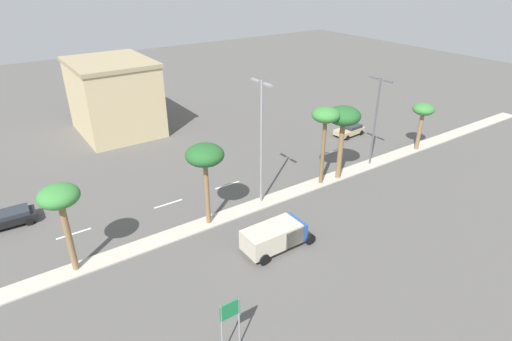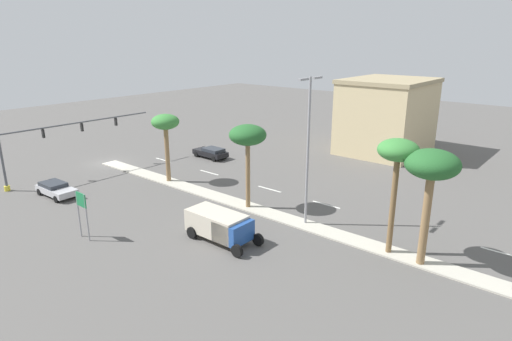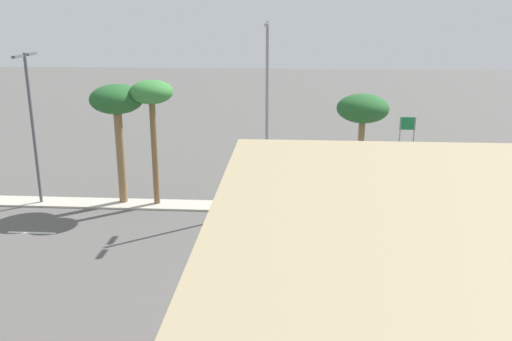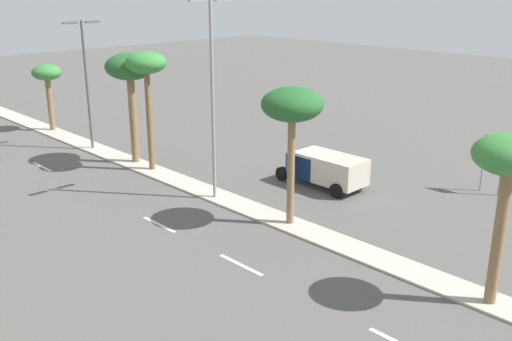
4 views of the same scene
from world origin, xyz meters
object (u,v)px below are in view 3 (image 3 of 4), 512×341
(palm_tree_near, at_px, (117,103))
(box_truck, at_px, (312,164))
(street_lamp_front, at_px, (32,117))
(palm_tree_center, at_px, (363,111))
(directional_road_sign, at_px, (407,130))
(palm_tree_trailing, at_px, (152,97))
(street_lamp_mid, at_px, (267,105))

(palm_tree_near, bearing_deg, box_truck, -64.78)
(palm_tree_near, xyz_separation_m, street_lamp_front, (-0.45, 5.38, -0.85))
(palm_tree_center, bearing_deg, palm_tree_near, 89.13)
(palm_tree_center, distance_m, street_lamp_front, 20.62)
(street_lamp_front, bearing_deg, palm_tree_center, -89.41)
(palm_tree_near, distance_m, street_lamp_front, 5.46)
(directional_road_sign, bearing_deg, palm_tree_trailing, 124.04)
(street_lamp_front, bearing_deg, box_truck, -70.50)
(directional_road_sign, bearing_deg, street_lamp_mid, 139.01)
(box_truck, bearing_deg, palm_tree_near, 115.22)
(palm_tree_trailing, bearing_deg, box_truck, -59.38)
(directional_road_sign, height_order, box_truck, directional_road_sign)
(directional_road_sign, xyz_separation_m, street_lamp_mid, (-12.74, 11.07, 4.17))
(palm_tree_center, relative_size, palm_tree_near, 0.95)
(directional_road_sign, bearing_deg, street_lamp_front, 115.95)
(directional_road_sign, bearing_deg, palm_tree_near, 120.65)
(directional_road_sign, height_order, street_lamp_front, street_lamp_front)
(directional_road_sign, distance_m, street_lamp_front, 28.97)
(palm_tree_near, relative_size, box_truck, 1.33)
(palm_tree_near, height_order, street_lamp_front, street_lamp_front)
(palm_tree_trailing, distance_m, street_lamp_front, 7.76)
(palm_tree_near, bearing_deg, palm_tree_trailing, -94.09)
(directional_road_sign, height_order, palm_tree_center, palm_tree_center)
(palm_tree_near, xyz_separation_m, street_lamp_mid, (-0.58, -9.44, 0.12))
(palm_tree_trailing, height_order, street_lamp_mid, street_lamp_mid)
(palm_tree_near, distance_m, street_lamp_mid, 9.46)
(box_truck, bearing_deg, street_lamp_front, 109.50)
(palm_tree_trailing, bearing_deg, palm_tree_center, -90.31)
(palm_tree_center, xyz_separation_m, box_truck, (6.11, 2.75, -5.15))
(directional_road_sign, xyz_separation_m, palm_tree_center, (-12.39, 5.28, 3.79))
(palm_tree_near, relative_size, street_lamp_front, 0.80)
(palm_tree_center, bearing_deg, directional_road_sign, -23.10)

